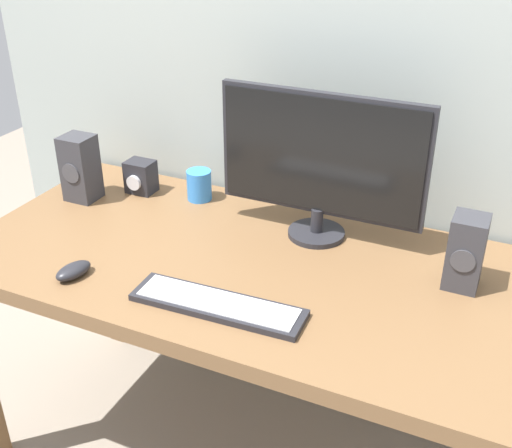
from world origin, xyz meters
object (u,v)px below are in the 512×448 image
at_px(monitor, 321,161).
at_px(audio_controller, 141,177).
at_px(mouse, 73,271).
at_px(keyboard_primary, 218,305).
at_px(speaker_right, 466,252).
at_px(coffee_mug, 199,185).
at_px(desk, 242,284).
at_px(speaker_left, 80,168).

relative_size(monitor, audio_controller, 5.54).
bearing_deg(mouse, keyboard_primary, 18.16).
height_order(mouse, speaker_right, speaker_right).
relative_size(mouse, coffee_mug, 1.05).
height_order(mouse, coffee_mug, coffee_mug).
xyz_separation_m(keyboard_primary, mouse, (-0.42, -0.03, 0.01)).
distance_m(keyboard_primary, audio_controller, 0.73).
distance_m(desk, monitor, 0.42).
bearing_deg(coffee_mug, keyboard_primary, -56.76).
bearing_deg(monitor, coffee_mug, 171.64).
bearing_deg(speaker_right, audio_controller, 173.07).
distance_m(keyboard_primary, speaker_right, 0.64).
height_order(audio_controller, coffee_mug, audio_controller).
bearing_deg(monitor, desk, -123.23).
bearing_deg(speaker_right, monitor, 167.03).
relative_size(mouse, audio_controller, 0.97).
distance_m(monitor, coffee_mug, 0.48).
relative_size(speaker_right, speaker_left, 0.91).
relative_size(desk, keyboard_primary, 3.56).
xyz_separation_m(monitor, audio_controller, (-0.65, 0.03, -0.18)).
distance_m(desk, speaker_left, 0.69).
xyz_separation_m(monitor, coffee_mug, (-0.44, 0.06, -0.19)).
bearing_deg(speaker_right, desk, -168.19).
relative_size(keyboard_primary, coffee_mug, 4.45).
bearing_deg(audio_controller, mouse, -75.76).
height_order(desk, coffee_mug, coffee_mug).
bearing_deg(keyboard_primary, mouse, -175.19).
bearing_deg(desk, speaker_left, 168.80).
bearing_deg(monitor, keyboard_primary, -102.04).
bearing_deg(audio_controller, monitor, -2.77).
xyz_separation_m(speaker_right, speaker_left, (-1.22, 0.01, 0.01)).
bearing_deg(mouse, coffee_mug, 95.68).
distance_m(mouse, coffee_mug, 0.56).
xyz_separation_m(audio_controller, coffee_mug, (0.21, 0.03, -0.00)).
distance_m(speaker_left, audio_controller, 0.20).
relative_size(monitor, coffee_mug, 6.05).
distance_m(keyboard_primary, speaker_left, 0.79).
xyz_separation_m(mouse, speaker_right, (0.95, 0.39, 0.08)).
distance_m(speaker_left, coffee_mug, 0.39).
bearing_deg(speaker_right, keyboard_primary, -146.11).
bearing_deg(speaker_left, audio_controller, 40.27).
xyz_separation_m(mouse, coffee_mug, (0.07, 0.55, 0.03)).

